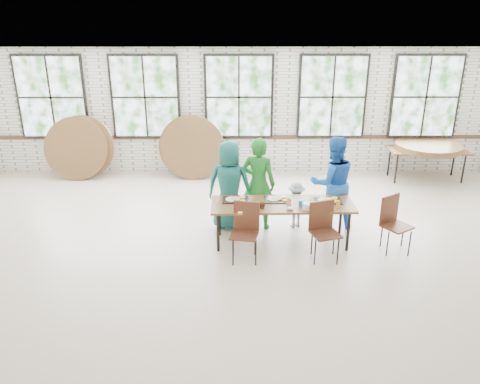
% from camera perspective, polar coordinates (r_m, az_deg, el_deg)
% --- Properties ---
extents(room, '(12.00, 12.00, 12.00)m').
position_cam_1_polar(room, '(11.21, -0.14, 11.27)').
color(room, '#B9A793').
rests_on(room, ground).
extents(dining_table, '(2.42, 0.85, 0.74)m').
position_cam_1_polar(dining_table, '(7.94, 5.17, -1.71)').
color(dining_table, brown).
rests_on(dining_table, ground).
extents(chair_near_left, '(0.49, 0.48, 0.95)m').
position_cam_1_polar(chair_near_left, '(7.49, 0.67, -4.19)').
color(chair_near_left, '#522B1B').
rests_on(chair_near_left, ground).
extents(chair_near_right, '(0.52, 0.51, 0.95)m').
position_cam_1_polar(chair_near_right, '(7.62, 10.11, -4.05)').
color(chair_near_right, '#522B1B').
rests_on(chair_near_right, ground).
extents(chair_spare, '(0.57, 0.57, 0.95)m').
position_cam_1_polar(chair_spare, '(8.15, 18.15, -3.10)').
color(chair_spare, '#522B1B').
rests_on(chair_spare, ground).
extents(adult_teal, '(0.87, 0.63, 1.65)m').
position_cam_1_polar(adult_teal, '(8.45, -1.29, 0.83)').
color(adult_teal, '#1A6657').
rests_on(adult_teal, ground).
extents(adult_green, '(0.72, 0.59, 1.71)m').
position_cam_1_polar(adult_green, '(8.45, 2.27, 1.03)').
color(adult_green, '#1D6D24').
rests_on(adult_green, ground).
extents(toddler, '(0.64, 0.49, 0.87)m').
position_cam_1_polar(toddler, '(8.66, 6.81, -1.58)').
color(toddler, '#152543').
rests_on(toddler, ground).
extents(adult_blue, '(0.92, 0.76, 1.73)m').
position_cam_1_polar(adult_blue, '(8.61, 11.19, 1.09)').
color(adult_blue, blue).
rests_on(adult_blue, ground).
extents(storage_table, '(1.81, 0.78, 0.74)m').
position_cam_1_polar(storage_table, '(11.83, 21.90, 4.59)').
color(storage_table, brown).
rests_on(storage_table, ground).
extents(tabletop_clutter, '(2.02, 0.64, 0.11)m').
position_cam_1_polar(tabletop_clutter, '(7.89, 5.85, -1.28)').
color(tabletop_clutter, black).
rests_on(tabletop_clutter, dining_table).
extents(round_tops_stacked, '(1.50, 1.50, 0.13)m').
position_cam_1_polar(round_tops_stacked, '(11.80, 21.97, 5.14)').
color(round_tops_stacked, brown).
rests_on(round_tops_stacked, storage_table).
extents(round_tops_leaning, '(4.26, 0.47, 1.48)m').
position_cam_1_polar(round_tops_leaning, '(11.39, -12.62, 5.28)').
color(round_tops_leaning, brown).
rests_on(round_tops_leaning, ground).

